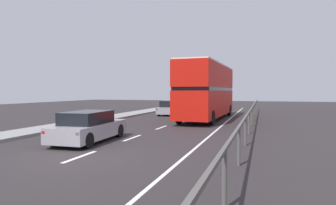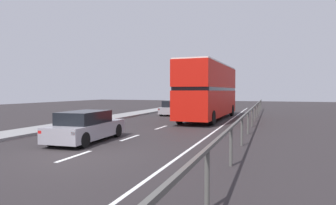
{
  "view_description": "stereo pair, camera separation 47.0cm",
  "coord_description": "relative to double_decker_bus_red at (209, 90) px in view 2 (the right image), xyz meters",
  "views": [
    {
      "loc": [
        6.0,
        -8.81,
        2.28
      ],
      "look_at": [
        0.23,
        8.99,
        1.55
      ],
      "focal_mm": 31.27,
      "sensor_mm": 36.0,
      "label": 1
    },
    {
      "loc": [
        6.45,
        -8.66,
        2.28
      ],
      "look_at": [
        0.23,
        8.99,
        1.55
      ],
      "focal_mm": 31.27,
      "sensor_mm": 36.0,
      "label": 2
    }
  ],
  "objects": [
    {
      "name": "ground_plane",
      "position": [
        -1.78,
        -14.52,
        -2.41
      ],
      "size": [
        73.76,
        120.0,
        0.1
      ],
      "primitive_type": "cube",
      "color": "#2B2628"
    },
    {
      "name": "lane_paint_markings",
      "position": [
        0.37,
        -5.77,
        -2.36
      ],
      "size": [
        3.61,
        46.0,
        0.01
      ],
      "color": "silver",
      "rests_on": "ground"
    },
    {
      "name": "bridge_side_railing",
      "position": [
        3.54,
        -5.52,
        -1.39
      ],
      "size": [
        0.1,
        42.0,
        1.22
      ],
      "color": "#53514D",
      "rests_on": "ground"
    },
    {
      "name": "double_decker_bus_red",
      "position": [
        0.0,
        0.0,
        0.0
      ],
      "size": [
        2.87,
        11.16,
        4.41
      ],
      "rotation": [
        0.0,
        0.0,
        -0.03
      ],
      "color": "red",
      "rests_on": "ground"
    },
    {
      "name": "hatchback_car_near",
      "position": [
        -3.21,
        -11.98,
        -1.7
      ],
      "size": [
        1.94,
        4.46,
        1.38
      ],
      "rotation": [
        0.0,
        0.0,
        0.05
      ],
      "color": "gray",
      "rests_on": "ground"
    },
    {
      "name": "sedan_car_ahead",
      "position": [
        -4.09,
        3.26,
        -1.7
      ],
      "size": [
        1.84,
        4.26,
        1.37
      ],
      "rotation": [
        0.0,
        0.0,
        0.02
      ],
      "color": "gray",
      "rests_on": "ground"
    }
  ]
}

